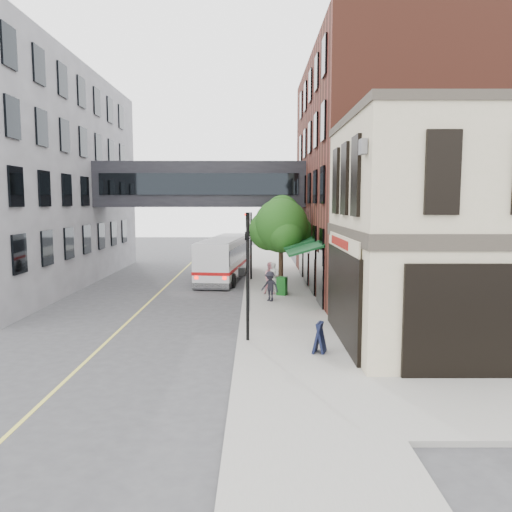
{
  "coord_description": "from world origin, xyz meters",
  "views": [
    {
      "loc": [
        0.69,
        -16.32,
        5.31
      ],
      "look_at": [
        0.71,
        3.19,
        3.21
      ],
      "focal_mm": 35.0,
      "sensor_mm": 36.0,
      "label": 1
    }
  ],
  "objects_px": {
    "pedestrian_c": "(270,286)",
    "newspaper_box": "(282,286)",
    "bus": "(226,256)",
    "pedestrian_b": "(271,278)",
    "pedestrian_a": "(273,278)",
    "sandwich_board": "(320,337)"
  },
  "relations": [
    {
      "from": "pedestrian_c",
      "to": "newspaper_box",
      "type": "relative_size",
      "value": 1.54
    },
    {
      "from": "pedestrian_c",
      "to": "newspaper_box",
      "type": "distance_m",
      "value": 1.9
    },
    {
      "from": "bus",
      "to": "newspaper_box",
      "type": "distance_m",
      "value": 8.02
    },
    {
      "from": "pedestrian_c",
      "to": "newspaper_box",
      "type": "xyz_separation_m",
      "value": [
        0.72,
        1.74,
        -0.27
      ]
    },
    {
      "from": "pedestrian_b",
      "to": "bus",
      "type": "bearing_deg",
      "value": 110.78
    },
    {
      "from": "bus",
      "to": "newspaper_box",
      "type": "xyz_separation_m",
      "value": [
        3.57,
        -7.12,
        -0.91
      ]
    },
    {
      "from": "bus",
      "to": "pedestrian_a",
      "type": "xyz_separation_m",
      "value": [
        3.09,
        -6.97,
        -0.51
      ]
    },
    {
      "from": "pedestrian_a",
      "to": "pedestrian_b",
      "type": "relative_size",
      "value": 1.01
    },
    {
      "from": "newspaper_box",
      "to": "sandwich_board",
      "type": "bearing_deg",
      "value": -65.02
    },
    {
      "from": "pedestrian_c",
      "to": "bus",
      "type": "bearing_deg",
      "value": 142.3
    },
    {
      "from": "pedestrian_a",
      "to": "newspaper_box",
      "type": "relative_size",
      "value": 1.78
    },
    {
      "from": "pedestrian_b",
      "to": "sandwich_board",
      "type": "height_order",
      "value": "pedestrian_b"
    },
    {
      "from": "pedestrian_a",
      "to": "pedestrian_b",
      "type": "bearing_deg",
      "value": 155.91
    },
    {
      "from": "newspaper_box",
      "to": "sandwich_board",
      "type": "distance_m",
      "value": 10.79
    },
    {
      "from": "pedestrian_a",
      "to": "sandwich_board",
      "type": "bearing_deg",
      "value": -62.31
    },
    {
      "from": "pedestrian_b",
      "to": "pedestrian_a",
      "type": "bearing_deg",
      "value": -48.06
    },
    {
      "from": "pedestrian_a",
      "to": "bus",
      "type": "bearing_deg",
      "value": 135.25
    },
    {
      "from": "pedestrian_c",
      "to": "sandwich_board",
      "type": "relative_size",
      "value": 1.49
    },
    {
      "from": "bus",
      "to": "sandwich_board",
      "type": "relative_size",
      "value": 10.05
    },
    {
      "from": "pedestrian_a",
      "to": "pedestrian_b",
      "type": "height_order",
      "value": "pedestrian_a"
    },
    {
      "from": "pedestrian_b",
      "to": "pedestrian_c",
      "type": "distance_m",
      "value": 2.02
    },
    {
      "from": "bus",
      "to": "pedestrian_c",
      "type": "bearing_deg",
      "value": -72.14
    }
  ]
}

